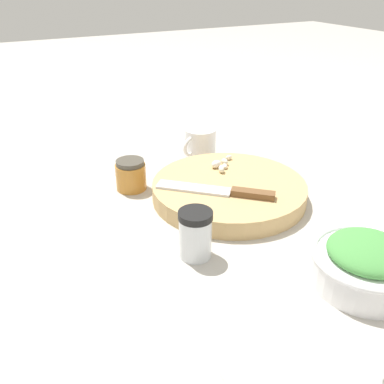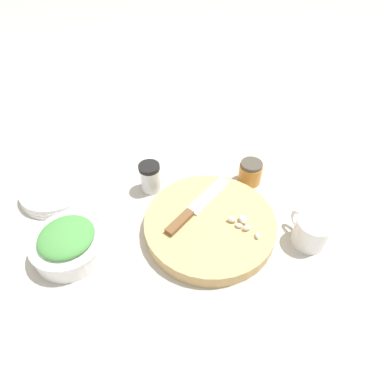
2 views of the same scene
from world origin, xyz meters
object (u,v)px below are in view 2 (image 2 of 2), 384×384
(spice_jar, at_px, (150,177))
(plate_stack, at_px, (58,189))
(cutting_board, at_px, (210,224))
(chef_knife, at_px, (196,208))
(garlic_cloves, at_px, (242,223))
(honey_jar, at_px, (250,172))
(coffee_mug, at_px, (311,232))
(herb_bowl, at_px, (69,242))

(spice_jar, distance_m, plate_stack, 0.26)
(cutting_board, relative_size, chef_knife, 1.66)
(garlic_cloves, distance_m, honey_jar, 0.20)
(chef_knife, distance_m, spice_jar, 0.17)
(chef_knife, bearing_deg, spice_jar, 176.19)
(cutting_board, relative_size, honey_jar, 4.77)
(garlic_cloves, relative_size, coffee_mug, 0.69)
(honey_jar, bearing_deg, spice_jar, -178.36)
(garlic_cloves, height_order, coffee_mug, coffee_mug)
(spice_jar, distance_m, coffee_mug, 0.43)
(cutting_board, distance_m, herb_bowl, 0.33)
(spice_jar, relative_size, plate_stack, 0.43)
(herb_bowl, distance_m, spice_jar, 0.27)
(garlic_cloves, bearing_deg, plate_stack, 158.86)
(garlic_cloves, bearing_deg, honey_jar, 71.35)
(garlic_cloves, height_order, plate_stack, garlic_cloves)
(garlic_cloves, relative_size, honey_jar, 1.06)
(cutting_board, xyz_separation_m, honey_jar, (0.14, 0.17, 0.01))
(plate_stack, bearing_deg, honey_jar, 0.51)
(cutting_board, height_order, chef_knife, chef_knife)
(coffee_mug, distance_m, plate_stack, 0.67)
(cutting_board, distance_m, honey_jar, 0.21)
(plate_stack, distance_m, honey_jar, 0.54)
(coffee_mug, bearing_deg, honey_jar, 112.82)
(herb_bowl, relative_size, spice_jar, 1.99)
(herb_bowl, height_order, plate_stack, herb_bowl)
(spice_jar, height_order, coffee_mug, spice_jar)
(garlic_cloves, xyz_separation_m, herb_bowl, (-0.40, -0.02, -0.01))
(chef_knife, relative_size, plate_stack, 0.97)
(cutting_board, xyz_separation_m, chef_knife, (-0.03, 0.04, 0.02))
(cutting_board, relative_size, spice_jar, 3.76)
(garlic_cloves, relative_size, herb_bowl, 0.42)
(plate_stack, bearing_deg, cutting_board, -21.68)
(plate_stack, bearing_deg, coffee_mug, -18.86)
(cutting_board, bearing_deg, chef_knife, 130.07)
(chef_knife, xyz_separation_m, herb_bowl, (-0.30, -0.08, -0.01))
(coffee_mug, height_order, honey_jar, coffee_mug)
(coffee_mug, bearing_deg, garlic_cloves, 168.41)
(cutting_board, bearing_deg, garlic_cloves, -18.07)
(cutting_board, height_order, honey_jar, honey_jar)
(cutting_board, distance_m, garlic_cloves, 0.08)
(chef_knife, relative_size, herb_bowl, 1.14)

